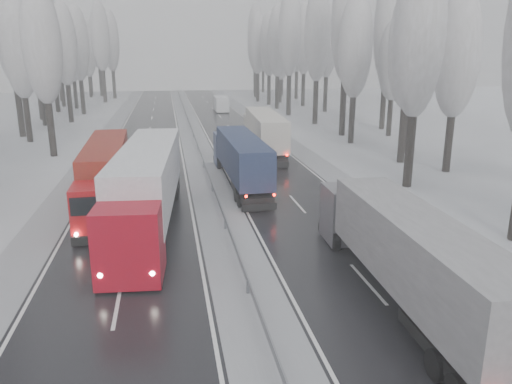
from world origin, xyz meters
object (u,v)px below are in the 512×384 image
object	(u,v)px
truck_red_white	(147,184)
truck_cream_box	(264,130)
truck_red_red	(105,170)
truck_blue_box	(240,156)
box_truck_distant	(221,104)
truck_grey_tarp	(404,249)

from	to	relation	value
truck_red_white	truck_cream_box	bearing A→B (deg)	67.26
truck_red_red	truck_red_white	bearing A→B (deg)	-64.64
truck_blue_box	box_truck_distant	bearing A→B (deg)	84.57
truck_blue_box	truck_grey_tarp	bearing A→B (deg)	-80.45
truck_blue_box	box_truck_distant	size ratio (longest dim) A/B	2.11
truck_red_red	truck_cream_box	bearing A→B (deg)	46.31
box_truck_distant	truck_red_red	world-z (taller)	truck_red_red
truck_grey_tarp	truck_red_red	bearing A→B (deg)	130.66
truck_grey_tarp	truck_red_red	xyz separation A→B (m)	(-13.01, 16.12, -0.00)
box_truck_distant	truck_grey_tarp	bearing A→B (deg)	-89.27
truck_red_white	truck_red_red	size ratio (longest dim) A/B	1.17
truck_cream_box	truck_red_red	bearing A→B (deg)	-128.67
truck_blue_box	box_truck_distant	xyz separation A→B (m)	(3.93, 49.25, -0.88)
truck_cream_box	box_truck_distant	bearing A→B (deg)	93.47
truck_red_white	truck_blue_box	bearing A→B (deg)	58.76
truck_blue_box	truck_cream_box	bearing A→B (deg)	69.64
truck_blue_box	truck_red_white	world-z (taller)	truck_red_white
truck_cream_box	truck_red_red	world-z (taller)	truck_cream_box
truck_red_white	truck_red_red	distance (m)	6.27
truck_grey_tarp	box_truck_distant	world-z (taller)	truck_grey_tarp
truck_red_white	box_truck_distant	bearing A→B (deg)	84.39
truck_cream_box	box_truck_distant	distance (m)	37.79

